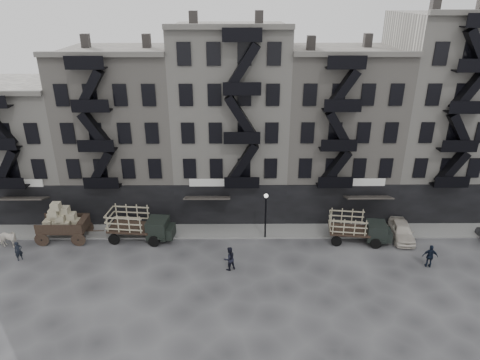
{
  "coord_description": "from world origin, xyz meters",
  "views": [
    {
      "loc": [
        0.62,
        -29.32,
        19.51
      ],
      "look_at": [
        0.84,
        4.0,
        4.92
      ],
      "focal_mm": 32.0,
      "sensor_mm": 36.0,
      "label": 1
    }
  ],
  "objects_px": {
    "stake_truck_west": "(139,223)",
    "car_east": "(402,231)",
    "policeman": "(430,256)",
    "stake_truck_east": "(358,226)",
    "horse": "(7,239)",
    "wagon": "(61,218)",
    "pedestrian_mid": "(229,259)",
    "pedestrian_west": "(19,251)"
  },
  "relations": [
    {
      "from": "wagon",
      "to": "stake_truck_east",
      "type": "relative_size",
      "value": 0.8
    },
    {
      "from": "horse",
      "to": "wagon",
      "type": "xyz_separation_m",
      "value": [
        4.14,
        1.29,
        1.24
      ]
    },
    {
      "from": "stake_truck_east",
      "to": "pedestrian_west",
      "type": "height_order",
      "value": "stake_truck_east"
    },
    {
      "from": "pedestrian_west",
      "to": "policeman",
      "type": "xyz_separation_m",
      "value": [
        32.17,
        -1.16,
        0.15
      ]
    },
    {
      "from": "horse",
      "to": "wagon",
      "type": "height_order",
      "value": "wagon"
    },
    {
      "from": "horse",
      "to": "car_east",
      "type": "xyz_separation_m",
      "value": [
        33.3,
        1.29,
        -0.09
      ]
    },
    {
      "from": "stake_truck_west",
      "to": "policeman",
      "type": "relative_size",
      "value": 2.99
    },
    {
      "from": "stake_truck_west",
      "to": "pedestrian_west",
      "type": "relative_size",
      "value": 3.55
    },
    {
      "from": "policeman",
      "to": "stake_truck_east",
      "type": "bearing_deg",
      "value": -28.76
    },
    {
      "from": "stake_truck_east",
      "to": "car_east",
      "type": "xyz_separation_m",
      "value": [
        3.99,
        0.51,
        -0.75
      ]
    },
    {
      "from": "wagon",
      "to": "pedestrian_west",
      "type": "height_order",
      "value": "wagon"
    },
    {
      "from": "stake_truck_east",
      "to": "horse",
      "type": "bearing_deg",
      "value": -171.1
    },
    {
      "from": "wagon",
      "to": "pedestrian_west",
      "type": "distance_m",
      "value": 4.1
    },
    {
      "from": "policeman",
      "to": "car_east",
      "type": "bearing_deg",
      "value": -71.08
    },
    {
      "from": "stake_truck_west",
      "to": "stake_truck_east",
      "type": "height_order",
      "value": "stake_truck_west"
    },
    {
      "from": "stake_truck_west",
      "to": "stake_truck_east",
      "type": "relative_size",
      "value": 1.07
    },
    {
      "from": "horse",
      "to": "wagon",
      "type": "distance_m",
      "value": 4.51
    },
    {
      "from": "pedestrian_mid",
      "to": "policeman",
      "type": "xyz_separation_m",
      "value": [
        15.46,
        0.24,
        -0.01
      ]
    },
    {
      "from": "pedestrian_mid",
      "to": "pedestrian_west",
      "type": "bearing_deg",
      "value": -34.83
    },
    {
      "from": "stake_truck_east",
      "to": "stake_truck_west",
      "type": "bearing_deg",
      "value": -174.13
    },
    {
      "from": "pedestrian_west",
      "to": "pedestrian_mid",
      "type": "relative_size",
      "value": 0.83
    },
    {
      "from": "stake_truck_east",
      "to": "pedestrian_mid",
      "type": "height_order",
      "value": "stake_truck_east"
    },
    {
      "from": "wagon",
      "to": "stake_truck_west",
      "type": "bearing_deg",
      "value": 0.11
    },
    {
      "from": "horse",
      "to": "pedestrian_mid",
      "type": "distance_m",
      "value": 18.77
    },
    {
      "from": "stake_truck_west",
      "to": "pedestrian_mid",
      "type": "distance_m",
      "value": 8.99
    },
    {
      "from": "stake_truck_west",
      "to": "pedestrian_west",
      "type": "xyz_separation_m",
      "value": [
        -8.95,
        -3.09,
        -0.78
      ]
    },
    {
      "from": "pedestrian_mid",
      "to": "horse",
      "type": "bearing_deg",
      "value": -39.93
    },
    {
      "from": "car_east",
      "to": "pedestrian_mid",
      "type": "bearing_deg",
      "value": -156.18
    },
    {
      "from": "stake_truck_west",
      "to": "pedestrian_west",
      "type": "bearing_deg",
      "value": -154.67
    },
    {
      "from": "pedestrian_mid",
      "to": "policeman",
      "type": "distance_m",
      "value": 15.46
    },
    {
      "from": "horse",
      "to": "pedestrian_mid",
      "type": "xyz_separation_m",
      "value": [
        18.49,
        -3.22,
        0.16
      ]
    },
    {
      "from": "stake_truck_west",
      "to": "car_east",
      "type": "height_order",
      "value": "stake_truck_west"
    },
    {
      "from": "stake_truck_west",
      "to": "stake_truck_east",
      "type": "bearing_deg",
      "value": 4.75
    },
    {
      "from": "wagon",
      "to": "pedestrian_west",
      "type": "bearing_deg",
      "value": -127.01
    },
    {
      "from": "stake_truck_west",
      "to": "car_east",
      "type": "relative_size",
      "value": 1.35
    },
    {
      "from": "wagon",
      "to": "horse",
      "type": "bearing_deg",
      "value": -162.49
    },
    {
      "from": "car_east",
      "to": "wagon",
      "type": "bearing_deg",
      "value": -173.1
    },
    {
      "from": "pedestrian_west",
      "to": "pedestrian_mid",
      "type": "height_order",
      "value": "pedestrian_mid"
    },
    {
      "from": "policeman",
      "to": "wagon",
      "type": "bearing_deg",
      "value": 2.22
    },
    {
      "from": "stake_truck_west",
      "to": "car_east",
      "type": "distance_m",
      "value": 22.6
    },
    {
      "from": "stake_truck_west",
      "to": "pedestrian_mid",
      "type": "height_order",
      "value": "stake_truck_west"
    },
    {
      "from": "stake_truck_west",
      "to": "stake_truck_east",
      "type": "xyz_separation_m",
      "value": [
        18.59,
        -0.49,
        -0.12
      ]
    }
  ]
}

